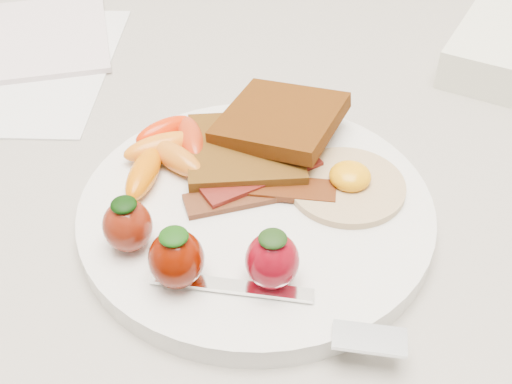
# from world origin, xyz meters

# --- Properties ---
(counter) EXTENTS (2.00, 0.60, 0.90)m
(counter) POSITION_xyz_m (0.00, 1.70, 0.45)
(counter) COLOR gray
(counter) RESTS_ON ground
(plate) EXTENTS (0.27, 0.27, 0.02)m
(plate) POSITION_xyz_m (-0.01, 1.56, 0.91)
(plate) COLOR white
(plate) RESTS_ON counter
(toast_lower) EXTENTS (0.11, 0.11, 0.01)m
(toast_lower) POSITION_xyz_m (-0.02, 1.61, 0.93)
(toast_lower) COLOR #45280E
(toast_lower) RESTS_ON plate
(toast_upper) EXTENTS (0.12, 0.12, 0.02)m
(toast_upper) POSITION_xyz_m (0.01, 1.64, 0.94)
(toast_upper) COLOR #3E1D06
(toast_upper) RESTS_ON toast_lower
(fried_egg) EXTENTS (0.10, 0.10, 0.02)m
(fried_egg) POSITION_xyz_m (0.06, 1.58, 0.92)
(fried_egg) COLOR beige
(fried_egg) RESTS_ON plate
(bacon_strips) EXTENTS (0.12, 0.09, 0.01)m
(bacon_strips) POSITION_xyz_m (-0.00, 1.57, 0.92)
(bacon_strips) COLOR black
(bacon_strips) RESTS_ON plate
(baby_carrots) EXTENTS (0.08, 0.11, 0.02)m
(baby_carrots) POSITION_xyz_m (-0.08, 1.60, 0.93)
(baby_carrots) COLOR orange
(baby_carrots) RESTS_ON plate
(strawberries) EXTENTS (0.14, 0.06, 0.05)m
(strawberries) POSITION_xyz_m (-0.04, 1.49, 0.94)
(strawberries) COLOR #671809
(strawberries) RESTS_ON plate
(fork) EXTENTS (0.17, 0.05, 0.00)m
(fork) POSITION_xyz_m (0.03, 1.46, 0.92)
(fork) COLOR white
(fork) RESTS_ON plate
(paper_sheet) EXTENTS (0.21, 0.27, 0.00)m
(paper_sheet) POSITION_xyz_m (-0.28, 1.76, 0.90)
(paper_sheet) COLOR white
(paper_sheet) RESTS_ON counter
(notepad) EXTENTS (0.18, 0.21, 0.01)m
(notepad) POSITION_xyz_m (-0.26, 1.82, 0.91)
(notepad) COLOR silver
(notepad) RESTS_ON paper_sheet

